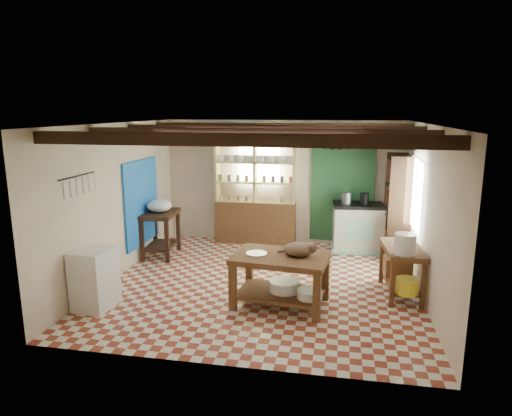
% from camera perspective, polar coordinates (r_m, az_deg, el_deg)
% --- Properties ---
extents(floor, '(5.00, 5.00, 0.02)m').
position_cam_1_polar(floor, '(7.64, 0.78, -9.50)').
color(floor, maroon).
rests_on(floor, ground).
extents(ceiling, '(5.00, 5.00, 0.02)m').
position_cam_1_polar(ceiling, '(7.09, 0.84, 10.48)').
color(ceiling, '#47474C').
rests_on(ceiling, wall_back).
extents(wall_back, '(5.00, 0.04, 2.60)m').
position_cam_1_polar(wall_back, '(9.68, 3.33, 3.21)').
color(wall_back, beige).
rests_on(wall_back, floor).
extents(wall_front, '(5.00, 0.04, 2.60)m').
position_cam_1_polar(wall_front, '(4.89, -4.22, -5.91)').
color(wall_front, beige).
rests_on(wall_front, floor).
extents(wall_left, '(0.04, 5.00, 2.60)m').
position_cam_1_polar(wall_left, '(8.05, -17.00, 0.84)').
color(wall_left, beige).
rests_on(wall_left, floor).
extents(wall_right, '(0.04, 5.00, 2.60)m').
position_cam_1_polar(wall_right, '(7.27, 20.62, -0.62)').
color(wall_right, beige).
rests_on(wall_right, floor).
extents(ceiling_beams, '(5.00, 3.80, 0.15)m').
position_cam_1_polar(ceiling_beams, '(7.10, 0.84, 9.51)').
color(ceiling_beams, '#351E12').
rests_on(ceiling_beams, ceiling).
extents(blue_wall_patch, '(0.04, 1.40, 1.60)m').
position_cam_1_polar(blue_wall_patch, '(8.87, -14.10, 0.71)').
color(blue_wall_patch, blue).
rests_on(blue_wall_patch, wall_left).
extents(green_wall_patch, '(1.30, 0.04, 2.30)m').
position_cam_1_polar(green_wall_patch, '(9.59, 10.74, 2.62)').
color(green_wall_patch, '#1F4F29').
rests_on(green_wall_patch, wall_back).
extents(window_back, '(0.90, 0.02, 0.80)m').
position_cam_1_polar(window_back, '(9.68, 0.40, 5.62)').
color(window_back, silver).
rests_on(window_back, wall_back).
extents(window_right, '(0.02, 1.30, 1.20)m').
position_cam_1_polar(window_right, '(8.21, 19.38, 1.60)').
color(window_right, silver).
rests_on(window_right, wall_right).
extents(utensil_rail, '(0.06, 0.90, 0.28)m').
position_cam_1_polar(utensil_rail, '(6.92, -21.36, 2.76)').
color(utensil_rail, black).
rests_on(utensil_rail, wall_left).
extents(pot_rack, '(0.86, 0.12, 0.36)m').
position_cam_1_polar(pot_rack, '(9.06, 10.97, 7.99)').
color(pot_rack, black).
rests_on(pot_rack, ceiling).
extents(shelving_unit, '(1.70, 0.34, 2.20)m').
position_cam_1_polar(shelving_unit, '(9.62, -0.08, 1.96)').
color(shelving_unit, '#D8C17C').
rests_on(shelving_unit, floor).
extents(tall_rack, '(0.40, 0.86, 2.00)m').
position_cam_1_polar(tall_rack, '(9.04, 17.21, 0.09)').
color(tall_rack, '#351E12').
rests_on(tall_rack, floor).
extents(work_table, '(1.44, 1.05, 0.76)m').
position_cam_1_polar(work_table, '(6.74, 3.07, -9.00)').
color(work_table, brown).
rests_on(work_table, floor).
extents(stove, '(1.05, 0.75, 0.97)m').
position_cam_1_polar(stove, '(9.44, 12.59, -2.36)').
color(stove, beige).
rests_on(stove, floor).
extents(prep_table, '(0.66, 0.91, 0.88)m').
position_cam_1_polar(prep_table, '(9.08, -11.83, -3.19)').
color(prep_table, '#351E12').
rests_on(prep_table, floor).
extents(white_cabinet, '(0.53, 0.62, 0.87)m').
position_cam_1_polar(white_cabinet, '(7.03, -19.53, -8.31)').
color(white_cabinet, white).
rests_on(white_cabinet, floor).
extents(right_counter, '(0.62, 1.11, 0.77)m').
position_cam_1_polar(right_counter, '(7.42, 17.70, -7.52)').
color(right_counter, brown).
rests_on(right_counter, floor).
extents(cat, '(0.45, 0.35, 0.19)m').
position_cam_1_polar(cat, '(6.57, 5.35, -5.17)').
color(cat, '#8D6A52').
rests_on(cat, work_table).
extents(steel_tray, '(0.34, 0.34, 0.02)m').
position_cam_1_polar(steel_tray, '(6.65, 0.07, -5.70)').
color(steel_tray, '#95969C').
rests_on(steel_tray, work_table).
extents(basin_large, '(0.50, 0.50, 0.16)m').
position_cam_1_polar(basin_large, '(6.81, 3.58, -9.68)').
color(basin_large, white).
rests_on(basin_large, work_table).
extents(basin_small, '(0.39, 0.39, 0.12)m').
position_cam_1_polar(basin_small, '(6.60, 6.69, -10.62)').
color(basin_small, white).
rests_on(basin_small, work_table).
extents(kettle_left, '(0.21, 0.21, 0.22)m').
position_cam_1_polar(kettle_left, '(9.28, 11.23, 1.24)').
color(kettle_left, '#95969C').
rests_on(kettle_left, stove).
extents(kettle_right, '(0.19, 0.19, 0.22)m').
position_cam_1_polar(kettle_right, '(9.32, 13.37, 1.18)').
color(kettle_right, black).
rests_on(kettle_right, stove).
extents(enamel_bowl, '(0.51, 0.51, 0.24)m').
position_cam_1_polar(enamel_bowl, '(8.95, -11.99, 0.27)').
color(enamel_bowl, white).
rests_on(enamel_bowl, prep_table).
extents(white_bucket, '(0.33, 0.33, 0.30)m').
position_cam_1_polar(white_bucket, '(6.92, 18.14, -4.30)').
color(white_bucket, white).
rests_on(white_bucket, right_counter).
extents(wicker_basket, '(0.44, 0.36, 0.29)m').
position_cam_1_polar(wicker_basket, '(7.70, 17.26, -7.02)').
color(wicker_basket, '#95613C').
rests_on(wicker_basket, right_counter).
extents(yellow_tub, '(0.34, 0.34, 0.23)m').
position_cam_1_polar(yellow_tub, '(7.03, 18.37, -9.25)').
color(yellow_tub, yellow).
rests_on(yellow_tub, right_counter).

